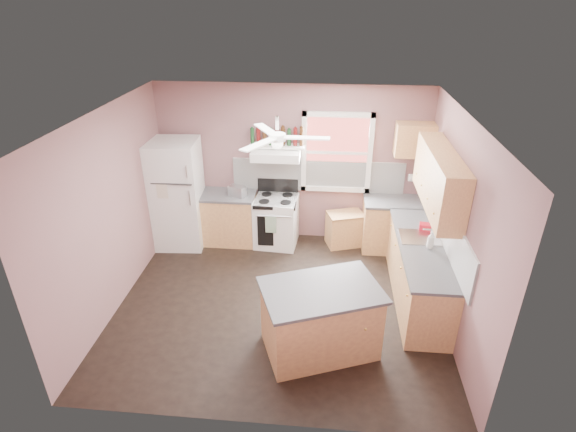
# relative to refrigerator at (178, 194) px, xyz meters

# --- Properties ---
(floor) EXTENTS (4.50, 4.50, 0.00)m
(floor) POSITION_rel_refrigerator_xyz_m (1.88, -1.55, -0.93)
(floor) COLOR black
(floor) RESTS_ON ground
(ceiling) EXTENTS (4.50, 4.50, 0.00)m
(ceiling) POSITION_rel_refrigerator_xyz_m (1.88, -1.55, 1.77)
(ceiling) COLOR white
(ceiling) RESTS_ON ground
(wall_back) EXTENTS (4.50, 0.05, 2.70)m
(wall_back) POSITION_rel_refrigerator_xyz_m (1.88, 0.47, 0.42)
(wall_back) COLOR #7D5657
(wall_back) RESTS_ON ground
(wall_right) EXTENTS (0.05, 4.00, 2.70)m
(wall_right) POSITION_rel_refrigerator_xyz_m (4.16, -1.55, 0.42)
(wall_right) COLOR #7D5657
(wall_right) RESTS_ON ground
(wall_left) EXTENTS (0.05, 4.00, 2.70)m
(wall_left) POSITION_rel_refrigerator_xyz_m (-0.39, -1.55, 0.42)
(wall_left) COLOR #7D5657
(wall_left) RESTS_ON ground
(backsplash_back) EXTENTS (2.90, 0.03, 0.55)m
(backsplash_back) POSITION_rel_refrigerator_xyz_m (2.33, 0.43, 0.25)
(backsplash_back) COLOR white
(backsplash_back) RESTS_ON wall_back
(backsplash_right) EXTENTS (0.03, 2.60, 0.55)m
(backsplash_right) POSITION_rel_refrigerator_xyz_m (4.12, -1.25, 0.25)
(backsplash_right) COLOR white
(backsplash_right) RESTS_ON wall_right
(window_view) EXTENTS (1.00, 0.02, 1.20)m
(window_view) POSITION_rel_refrigerator_xyz_m (2.63, 0.43, 0.67)
(window_view) COLOR maroon
(window_view) RESTS_ON wall_back
(window_frame) EXTENTS (1.16, 0.07, 1.36)m
(window_frame) POSITION_rel_refrigerator_xyz_m (2.63, 0.40, 0.67)
(window_frame) COLOR white
(window_frame) RESTS_ON wall_back
(refrigerator) EXTENTS (0.84, 0.82, 1.85)m
(refrigerator) POSITION_rel_refrigerator_xyz_m (0.00, 0.00, 0.00)
(refrigerator) COLOR white
(refrigerator) RESTS_ON floor
(base_cabinet_left) EXTENTS (0.90, 0.60, 0.86)m
(base_cabinet_left) POSITION_rel_refrigerator_xyz_m (0.82, 0.15, -0.50)
(base_cabinet_left) COLOR #AA7147
(base_cabinet_left) RESTS_ON floor
(counter_left) EXTENTS (0.92, 0.62, 0.04)m
(counter_left) POSITION_rel_refrigerator_xyz_m (0.82, 0.15, -0.05)
(counter_left) COLOR #444446
(counter_left) RESTS_ON base_cabinet_left
(toaster) EXTENTS (0.32, 0.26, 0.18)m
(toaster) POSITION_rel_refrigerator_xyz_m (1.01, 0.08, 0.06)
(toaster) COLOR silver
(toaster) RESTS_ON counter_left
(stove) EXTENTS (0.75, 0.69, 0.86)m
(stove) POSITION_rel_refrigerator_xyz_m (1.65, 0.12, -0.50)
(stove) COLOR white
(stove) RESTS_ON floor
(range_hood) EXTENTS (0.78, 0.50, 0.14)m
(range_hood) POSITION_rel_refrigerator_xyz_m (1.65, 0.20, 0.69)
(range_hood) COLOR white
(range_hood) RESTS_ON wall_back
(bottle_shelf) EXTENTS (0.90, 0.26, 0.03)m
(bottle_shelf) POSITION_rel_refrigerator_xyz_m (1.65, 0.32, 0.79)
(bottle_shelf) COLOR white
(bottle_shelf) RESTS_ON range_hood
(cart) EXTENTS (0.68, 0.55, 0.59)m
(cart) POSITION_rel_refrigerator_xyz_m (2.83, 0.20, -0.63)
(cart) COLOR #AA7147
(cart) RESTS_ON floor
(base_cabinet_corner) EXTENTS (1.00, 0.60, 0.86)m
(base_cabinet_corner) POSITION_rel_refrigerator_xyz_m (3.63, 0.15, -0.50)
(base_cabinet_corner) COLOR #AA7147
(base_cabinet_corner) RESTS_ON floor
(base_cabinet_right) EXTENTS (0.60, 2.20, 0.86)m
(base_cabinet_right) POSITION_rel_refrigerator_xyz_m (3.83, -1.25, -0.50)
(base_cabinet_right) COLOR #AA7147
(base_cabinet_right) RESTS_ON floor
(counter_corner) EXTENTS (1.02, 0.62, 0.04)m
(counter_corner) POSITION_rel_refrigerator_xyz_m (3.63, 0.15, -0.05)
(counter_corner) COLOR #444446
(counter_corner) RESTS_ON base_cabinet_corner
(counter_right) EXTENTS (0.62, 2.22, 0.04)m
(counter_right) POSITION_rel_refrigerator_xyz_m (3.82, -1.25, -0.05)
(counter_right) COLOR #444446
(counter_right) RESTS_ON base_cabinet_right
(sink) EXTENTS (0.55, 0.45, 0.03)m
(sink) POSITION_rel_refrigerator_xyz_m (3.82, -1.05, -0.03)
(sink) COLOR silver
(sink) RESTS_ON counter_right
(faucet) EXTENTS (0.03, 0.03, 0.14)m
(faucet) POSITION_rel_refrigerator_xyz_m (3.98, -1.05, 0.04)
(faucet) COLOR silver
(faucet) RESTS_ON sink
(upper_cabinet_right) EXTENTS (0.33, 1.80, 0.76)m
(upper_cabinet_right) POSITION_rel_refrigerator_xyz_m (3.96, -1.05, 0.85)
(upper_cabinet_right) COLOR #AA7147
(upper_cabinet_right) RESTS_ON wall_right
(upper_cabinet_corner) EXTENTS (0.60, 0.33, 0.52)m
(upper_cabinet_corner) POSITION_rel_refrigerator_xyz_m (3.83, 0.28, 0.97)
(upper_cabinet_corner) COLOR #AA7147
(upper_cabinet_corner) RESTS_ON wall_back
(paper_towel) EXTENTS (0.26, 0.12, 0.12)m
(paper_towel) POSITION_rel_refrigerator_xyz_m (3.95, 0.31, 0.32)
(paper_towel) COLOR white
(paper_towel) RESTS_ON wall_back
(island) EXTENTS (1.50, 1.23, 0.86)m
(island) POSITION_rel_refrigerator_xyz_m (2.48, -2.40, -0.50)
(island) COLOR #AA7147
(island) RESTS_ON floor
(island_top) EXTENTS (1.60, 1.33, 0.04)m
(island_top) POSITION_rel_refrigerator_xyz_m (2.48, -2.40, -0.05)
(island_top) COLOR #444446
(island_top) RESTS_ON island
(ceiling_fan_hub) EXTENTS (0.20, 0.20, 0.08)m
(ceiling_fan_hub) POSITION_rel_refrigerator_xyz_m (1.88, -1.55, 1.52)
(ceiling_fan_hub) COLOR white
(ceiling_fan_hub) RESTS_ON ceiling
(soap_bottle) EXTENTS (0.12, 0.12, 0.25)m
(soap_bottle) POSITION_rel_refrigerator_xyz_m (3.91, -1.33, 0.10)
(soap_bottle) COLOR silver
(soap_bottle) RESTS_ON counter_right
(red_caddy) EXTENTS (0.20, 0.15, 0.10)m
(red_caddy) POSITION_rel_refrigerator_xyz_m (3.94, -0.83, 0.02)
(red_caddy) COLOR #AD0E1B
(red_caddy) RESTS_ON counter_right
(wine_bottles) EXTENTS (0.86, 0.06, 0.31)m
(wine_bottles) POSITION_rel_refrigerator_xyz_m (1.66, 0.32, 0.96)
(wine_bottles) COLOR #143819
(wine_bottles) RESTS_ON bottle_shelf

